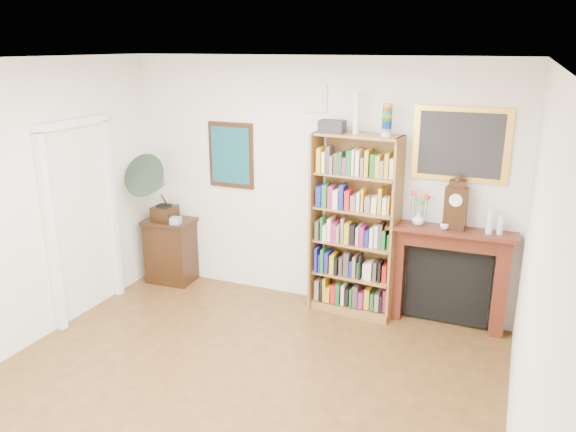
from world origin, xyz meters
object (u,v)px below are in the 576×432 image
at_px(gramophone, 155,183).
at_px(cd_stack, 176,221).
at_px(teacup, 444,226).
at_px(fireplace, 448,268).
at_px(flower_vase, 418,218).
at_px(bottle_left, 490,222).
at_px(mantel_clock, 456,206).
at_px(bookshelf, 355,216).
at_px(side_cabinet, 171,250).
at_px(bottle_right, 500,225).

height_order(gramophone, cd_stack, gramophone).
bearing_deg(teacup, fireplace, 54.20).
xyz_separation_m(flower_vase, teacup, (0.28, -0.05, -0.03)).
distance_m(cd_stack, bottle_left, 3.59).
relative_size(mantel_clock, flower_vase, 3.72).
height_order(bookshelf, cd_stack, bookshelf).
bearing_deg(flower_vase, bookshelf, -175.85).
distance_m(cd_stack, flower_vase, 2.89).
height_order(bookshelf, side_cabinet, bookshelf).
bearing_deg(teacup, side_cabinet, -179.16).
height_order(mantel_clock, teacup, mantel_clock).
bearing_deg(gramophone, fireplace, 2.80).
bearing_deg(teacup, bottle_left, 4.29).
bearing_deg(gramophone, side_cabinet, 61.97).
relative_size(fireplace, mantel_clock, 2.58).
distance_m(bookshelf, teacup, 0.95).
bearing_deg(fireplace, mantel_clock, -64.94).
bearing_deg(fireplace, flower_vase, -174.96).
bearing_deg(mantel_clock, side_cabinet, -174.51).
xyz_separation_m(mantel_clock, bottle_left, (0.34, -0.02, -0.13)).
relative_size(flower_vase, bottle_right, 0.69).
relative_size(gramophone, bottle_right, 4.33).
bearing_deg(flower_vase, bottle_left, -1.61).
bearing_deg(side_cabinet, flower_vase, -1.49).
height_order(gramophone, bottle_right, gramophone).
xyz_separation_m(fireplace, mantel_clock, (0.02, -0.04, 0.70)).
distance_m(bottle_left, bottle_right, 0.10).
distance_m(bookshelf, flower_vase, 0.68).
bearing_deg(bottle_left, side_cabinet, -178.77).
xyz_separation_m(teacup, bottle_left, (0.43, 0.03, 0.09)).
xyz_separation_m(teacup, bottle_right, (0.53, 0.05, 0.07)).
bearing_deg(side_cabinet, bottle_left, -2.15).
xyz_separation_m(mantel_clock, bottle_right, (0.44, 0.01, -0.15)).
height_order(bookshelf, bottle_left, bookshelf).
bearing_deg(bottle_left, bottle_right, 12.54).
bearing_deg(flower_vase, fireplace, 6.78).
height_order(mantel_clock, flower_vase, mantel_clock).
xyz_separation_m(gramophone, mantel_clock, (3.47, 0.23, 0.04)).
xyz_separation_m(fireplace, cd_stack, (-3.21, -0.25, 0.21)).
xyz_separation_m(cd_stack, flower_vase, (2.87, 0.21, 0.31)).
bearing_deg(bookshelf, teacup, 4.85).
bearing_deg(flower_vase, side_cabinet, -178.11).
distance_m(gramophone, flower_vase, 3.12).
bearing_deg(bottle_left, gramophone, -176.77).
bearing_deg(bottle_right, teacup, -174.13).
height_order(fireplace, gramophone, gramophone).
distance_m(side_cabinet, fireplace, 3.39).
distance_m(side_cabinet, gramophone, 0.91).
height_order(bookshelf, teacup, bookshelf).
bearing_deg(mantel_clock, bookshelf, -173.61).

